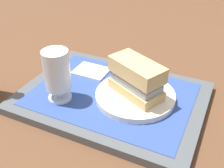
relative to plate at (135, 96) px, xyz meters
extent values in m
plane|color=brown|center=(0.06, 0.01, -0.03)|extent=(3.00, 3.00, 0.00)
cube|color=#4C5156|center=(0.06, 0.01, -0.02)|extent=(0.44, 0.32, 0.02)
cube|color=#2D4793|center=(0.06, 0.01, -0.01)|extent=(0.38, 0.27, 0.00)
cylinder|color=silver|center=(0.00, 0.00, 0.00)|extent=(0.19, 0.19, 0.01)
cube|color=tan|center=(0.00, 0.00, 0.02)|extent=(0.14, 0.11, 0.02)
cube|color=#9EA3A8|center=(0.00, 0.00, 0.04)|extent=(0.13, 0.10, 0.02)
cube|color=silver|center=(0.00, 0.00, 0.05)|extent=(0.12, 0.09, 0.01)
sphere|color=#47932D|center=(0.05, -0.02, 0.06)|extent=(0.04, 0.04, 0.04)
cube|color=tan|center=(0.00, 0.00, 0.07)|extent=(0.14, 0.11, 0.04)
cylinder|color=silver|center=(0.16, 0.08, 0.00)|extent=(0.06, 0.06, 0.01)
cylinder|color=silver|center=(0.16, 0.08, 0.01)|extent=(0.01, 0.01, 0.02)
cylinder|color=silver|center=(0.16, 0.08, 0.07)|extent=(0.06, 0.06, 0.09)
cylinder|color=gold|center=(0.16, 0.08, 0.05)|extent=(0.06, 0.06, 0.06)
cylinder|color=white|center=(0.16, 0.08, 0.09)|extent=(0.05, 0.05, 0.01)
cube|color=white|center=(0.15, -0.06, 0.00)|extent=(0.09, 0.07, 0.01)
camera|label=1|loc=(-0.18, 0.50, 0.38)|focal=44.14mm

